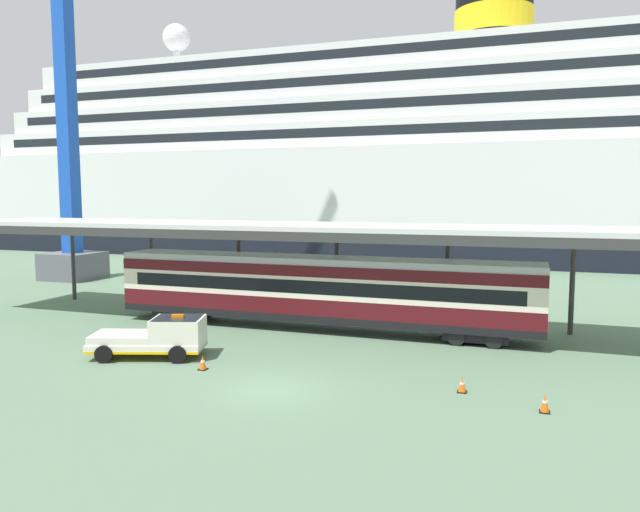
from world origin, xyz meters
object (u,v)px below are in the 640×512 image
Objects in this scene: train_carriage at (319,289)px; traffic_cone_far at (462,385)px; cruise_ship at (415,162)px; traffic_cone_mid at (545,403)px; traffic_cone_near at (203,363)px; dockside_crane at (70,107)px; service_truck at (158,336)px.

traffic_cone_far is (8.65, -8.24, -2.01)m from train_carriage.
cruise_ship reaches higher than train_carriage.
train_carriage is 35.92× the size of traffic_cone_mid.
traffic_cone_near is at bearing -89.96° from cruise_ship.
dockside_crane is (-24.97, 20.81, 14.94)m from traffic_cone_near.
traffic_cone_near reaches higher than traffic_cone_far.
dockside_crane is (-24.93, -31.57, 3.56)m from cruise_ship.
service_truck is at bearing 174.26° from traffic_cone_mid.
service_truck is 8.39× the size of traffic_cone_mid.
dockside_crane reaches higher than cruise_ship.
traffic_cone_mid is (13.85, -52.96, -11.36)m from cruise_ship.
service_truck is at bearing -123.85° from train_carriage.
cruise_ship reaches higher than traffic_cone_mid.
dockside_crane reaches higher than service_truck.
cruise_ship is 2.38× the size of dockside_crane.
cruise_ship reaches higher than service_truck.
traffic_cone_near is at bearing -20.38° from service_truck.
dockside_crane reaches higher than traffic_cone_near.
traffic_cone_mid reaches higher than traffic_cone_near.
train_carriage is 9.45m from service_truck.
cruise_ship is 197.52× the size of traffic_cone_far.
service_truck is at bearing -93.27° from cruise_ship.
cruise_ship is 44.56m from train_carriage.
cruise_ship is at bearing 93.00° from train_carriage.
traffic_cone_near is at bearing -39.81° from dockside_crane.
service_truck reaches higher than traffic_cone_near.
traffic_cone_near is 0.95× the size of traffic_cone_mid.
traffic_cone_far is 43.78m from dockside_crane.
cruise_ship is 53.60m from traffic_cone_near.
dockside_crane is (-27.21, 11.94, 12.94)m from train_carriage.
train_carriage is 12.11m from traffic_cone_far.
dockside_crane is at bearing -128.30° from cruise_ship.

